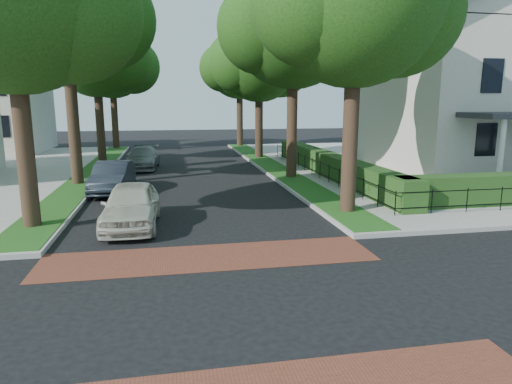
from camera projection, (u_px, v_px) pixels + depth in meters
ground at (224, 309)px, 9.34m from camera, size 120.00×120.00×0.00m
sidewalk_ne at (473, 162)px, 31.23m from camera, size 30.00×30.00×0.15m
crosswalk_far at (210, 257)px, 12.42m from camera, size 9.00×2.20×0.01m
grass_strip_ne at (273, 166)px, 28.70m from camera, size 1.60×29.80×0.02m
grass_strip_nw at (93, 171)px, 26.70m from camera, size 1.60×29.80×0.02m
tree_right_near at (356, 0)px, 15.85m from camera, size 7.75×6.67×10.66m
tree_right_mid at (294, 26)px, 23.50m from camera, size 8.25×7.09×11.22m
tree_right_far at (260, 62)px, 32.35m from camera, size 7.25×6.23×9.74m
tree_right_back at (240, 66)px, 40.95m from camera, size 7.50×6.45×10.20m
tree_left_mid at (68, 11)px, 21.38m from camera, size 8.00×6.88×11.48m
tree_left_far at (98, 56)px, 30.26m from camera, size 7.00×6.02×9.86m
tree_left_back at (113, 63)px, 38.89m from camera, size 7.75×6.66×10.44m
hedge_main_road at (330, 165)px, 25.06m from camera, size 1.00×18.00×1.20m
fence_main_road at (316, 168)px, 24.94m from camera, size 0.06×18.00×0.90m
house_victorian at (486, 69)px, 26.72m from camera, size 13.00×13.05×12.48m
parked_car_front at (131, 205)px, 15.31m from camera, size 1.91×4.45×1.50m
parked_car_middle at (113, 177)px, 21.15m from camera, size 1.81×4.42×1.42m
parked_car_rear at (143, 158)px, 28.64m from camera, size 2.23×4.75×1.34m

